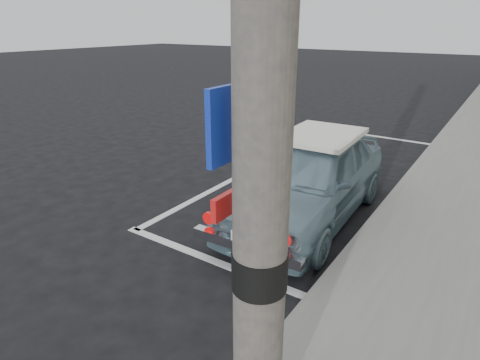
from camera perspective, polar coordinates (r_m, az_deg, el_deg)
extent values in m
plane|color=black|center=(5.67, -4.65, -7.62)|extent=(80.00, 80.00, 0.00)
cube|color=silver|center=(5.06, -3.71, -11.41)|extent=(3.00, 0.12, 0.01)
cube|color=silver|center=(11.01, 19.17, 5.84)|extent=(3.00, 0.12, 0.01)
cube|color=silver|center=(8.40, 3.27, 2.36)|extent=(0.12, 7.00, 0.01)
cylinder|color=black|center=(2.58, 2.80, -12.72)|extent=(0.36, 0.36, 0.25)
cube|color=#1633B9|center=(2.33, -1.88, 7.85)|extent=(0.04, 0.35, 0.45)
cube|color=red|center=(2.50, -1.74, -3.37)|extent=(0.04, 0.30, 0.15)
cube|color=white|center=(2.50, -1.84, -3.34)|extent=(0.02, 0.16, 0.08)
imported|color=gray|center=(5.97, 9.77, 0.32)|extent=(1.62, 3.74, 1.26)
cube|color=silver|center=(6.13, 11.44, 6.25)|extent=(1.09, 1.44, 0.07)
cube|color=silver|center=(4.62, 0.82, -9.40)|extent=(1.41, 0.17, 0.12)
cube|color=white|center=(4.53, 0.53, -8.56)|extent=(0.33, 0.03, 0.17)
cylinder|color=red|center=(4.72, -4.47, -5.42)|extent=(0.15, 0.05, 0.15)
cylinder|color=red|center=(4.28, 6.31, -8.54)|extent=(0.15, 0.05, 0.15)
cylinder|color=red|center=(4.80, -4.41, -7.33)|extent=(0.12, 0.04, 0.12)
cylinder|color=red|center=(4.37, 6.21, -10.58)|extent=(0.12, 0.04, 0.12)
ellipsoid|color=#706456|center=(4.79, 2.79, -12.15)|extent=(0.30, 0.36, 0.18)
sphere|color=#706456|center=(4.69, 1.41, -12.00)|extent=(0.12, 0.12, 0.12)
cone|color=#706456|center=(4.68, 1.20, -11.22)|extent=(0.04, 0.04, 0.05)
cone|color=#706456|center=(4.64, 1.63, -11.58)|extent=(0.04, 0.04, 0.05)
cylinder|color=#706456|center=(4.87, 4.62, -12.47)|extent=(0.03, 0.20, 0.03)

